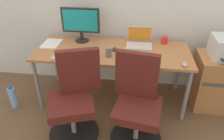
# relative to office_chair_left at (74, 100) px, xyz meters

# --- Properties ---
(ground_plane) EXTENTS (5.28, 5.28, 0.00)m
(ground_plane) POSITION_rel_office_chair_left_xyz_m (0.31, 0.64, -0.42)
(ground_plane) COLOR brown
(desk) EXTENTS (1.84, 0.73, 0.71)m
(desk) POSITION_rel_office_chair_left_xyz_m (0.31, 0.64, 0.23)
(desk) COLOR #B77542
(desk) RESTS_ON ground
(office_chair_left) EXTENTS (0.56, 0.56, 0.94)m
(office_chair_left) POSITION_rel_office_chair_left_xyz_m (0.00, 0.00, 0.00)
(office_chair_left) COLOR black
(office_chair_left) RESTS_ON ground
(office_chair_right) EXTENTS (0.54, 0.54, 0.94)m
(office_chair_right) POSITION_rel_office_chair_left_xyz_m (0.64, 0.00, 0.00)
(office_chair_right) COLOR black
(office_chair_right) RESTS_ON ground
(side_cabinet) EXTENTS (0.60, 0.49, 0.68)m
(side_cabinet) POSITION_rel_office_chair_left_xyz_m (1.63, 0.68, -0.09)
(side_cabinet) COLOR #B77542
(side_cabinet) RESTS_ON ground
(water_bottle_on_floor) EXTENTS (0.09, 0.09, 0.31)m
(water_bottle_on_floor) POSITION_rel_office_chair_left_xyz_m (-0.90, 0.29, -0.28)
(water_bottle_on_floor) COLOR #8CBFF2
(water_bottle_on_floor) RESTS_ON ground
(desktop_monitor) EXTENTS (0.48, 0.18, 0.43)m
(desktop_monitor) POSITION_rel_office_chair_left_xyz_m (-0.11, 0.86, 0.53)
(desktop_monitor) COLOR #262626
(desktop_monitor) RESTS_ON desk
(open_laptop) EXTENTS (0.31, 0.27, 0.22)m
(open_laptop) POSITION_rel_office_chair_left_xyz_m (0.62, 0.83, 0.34)
(open_laptop) COLOR silver
(open_laptop) RESTS_ON desk
(keyboard_by_monitor) EXTENTS (0.34, 0.12, 0.02)m
(keyboard_by_monitor) POSITION_rel_office_chair_left_xyz_m (-0.16, 0.35, 0.29)
(keyboard_by_monitor) COLOR #B7B7B7
(keyboard_by_monitor) RESTS_ON desk
(keyboard_by_laptop) EXTENTS (0.34, 0.12, 0.02)m
(keyboard_by_laptop) POSITION_rel_office_chair_left_xyz_m (0.59, 0.51, 0.29)
(keyboard_by_laptop) COLOR #2D2D2D
(keyboard_by_laptop) RESTS_ON desk
(mouse_by_monitor) EXTENTS (0.06, 0.10, 0.03)m
(mouse_by_monitor) POSITION_rel_office_chair_left_xyz_m (1.11, 0.36, 0.30)
(mouse_by_monitor) COLOR #B7B7B7
(mouse_by_monitor) RESTS_ON desk
(mouse_by_laptop) EXTENTS (0.06, 0.10, 0.03)m
(mouse_by_laptop) POSITION_rel_office_chair_left_xyz_m (0.34, 0.64, 0.30)
(mouse_by_laptop) COLOR #2D2D2D
(mouse_by_laptop) RESTS_ON desk
(coffee_mug) EXTENTS (0.08, 0.08, 0.09)m
(coffee_mug) POSITION_rel_office_chair_left_xyz_m (0.94, 0.92, 0.33)
(coffee_mug) COLOR red
(coffee_mug) RESTS_ON desk
(pen_cup) EXTENTS (0.07, 0.07, 0.10)m
(pen_cup) POSITION_rel_office_chair_left_xyz_m (0.29, 0.47, 0.33)
(pen_cup) COLOR slate
(pen_cup) RESTS_ON desk
(paper_pile) EXTENTS (0.21, 0.30, 0.01)m
(paper_pile) POSITION_rel_office_chair_left_xyz_m (-0.47, 0.72, 0.29)
(paper_pile) COLOR white
(paper_pile) RESTS_ON desk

